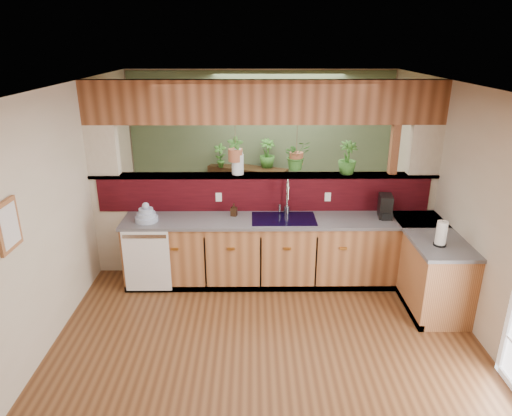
{
  "coord_description": "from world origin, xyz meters",
  "views": [
    {
      "loc": [
        -0.15,
        -4.47,
        3.07
      ],
      "look_at": [
        -0.11,
        0.7,
        1.15
      ],
      "focal_mm": 32.0,
      "sensor_mm": 36.0,
      "label": 1
    }
  ],
  "objects_px": {
    "coffee_maker": "(385,207)",
    "paper_towel": "(441,234)",
    "faucet": "(287,196)",
    "dish_stack": "(146,215)",
    "soap_dispenser": "(234,210)",
    "shelving_console": "(248,192)",
    "glass_jar": "(238,161)"
  },
  "relations": [
    {
      "from": "coffee_maker",
      "to": "paper_towel",
      "type": "height_order",
      "value": "paper_towel"
    },
    {
      "from": "faucet",
      "to": "coffee_maker",
      "type": "distance_m",
      "value": 1.27
    },
    {
      "from": "dish_stack",
      "to": "coffee_maker",
      "type": "xyz_separation_m",
      "value": [
        3.05,
        0.11,
        0.06
      ]
    },
    {
      "from": "soap_dispenser",
      "to": "coffee_maker",
      "type": "distance_m",
      "value": 1.96
    },
    {
      "from": "soap_dispenser",
      "to": "shelving_console",
      "type": "relative_size",
      "value": 0.12
    },
    {
      "from": "shelving_console",
      "to": "glass_jar",
      "type": "bearing_deg",
      "value": -70.46
    },
    {
      "from": "faucet",
      "to": "dish_stack",
      "type": "distance_m",
      "value": 1.81
    },
    {
      "from": "faucet",
      "to": "soap_dispenser",
      "type": "distance_m",
      "value": 0.71
    },
    {
      "from": "dish_stack",
      "to": "coffee_maker",
      "type": "distance_m",
      "value": 3.05
    },
    {
      "from": "dish_stack",
      "to": "soap_dispenser",
      "type": "xyz_separation_m",
      "value": [
        1.1,
        0.18,
        0.01
      ]
    },
    {
      "from": "coffee_maker",
      "to": "faucet",
      "type": "bearing_deg",
      "value": -176.88
    },
    {
      "from": "paper_towel",
      "to": "glass_jar",
      "type": "xyz_separation_m",
      "value": [
        -2.29,
        1.19,
        0.53
      ]
    },
    {
      "from": "soap_dispenser",
      "to": "shelving_console",
      "type": "distance_m",
      "value": 2.22
    },
    {
      "from": "paper_towel",
      "to": "dish_stack",
      "type": "bearing_deg",
      "value": 167.75
    },
    {
      "from": "dish_stack",
      "to": "shelving_console",
      "type": "bearing_deg",
      "value": 61.84
    },
    {
      "from": "paper_towel",
      "to": "shelving_console",
      "type": "relative_size",
      "value": 0.22
    },
    {
      "from": "faucet",
      "to": "coffee_maker",
      "type": "height_order",
      "value": "faucet"
    },
    {
      "from": "dish_stack",
      "to": "glass_jar",
      "type": "xyz_separation_m",
      "value": [
        1.15,
        0.45,
        0.59
      ]
    },
    {
      "from": "soap_dispenser",
      "to": "paper_towel",
      "type": "relative_size",
      "value": 0.55
    },
    {
      "from": "dish_stack",
      "to": "faucet",
      "type": "bearing_deg",
      "value": 7.16
    },
    {
      "from": "faucet",
      "to": "coffee_maker",
      "type": "xyz_separation_m",
      "value": [
        1.26,
        -0.11,
        -0.13
      ]
    },
    {
      "from": "coffee_maker",
      "to": "soap_dispenser",
      "type": "bearing_deg",
      "value": -173.85
    },
    {
      "from": "soap_dispenser",
      "to": "coffee_maker",
      "type": "height_order",
      "value": "coffee_maker"
    },
    {
      "from": "shelving_console",
      "to": "coffee_maker",
      "type": "bearing_deg",
      "value": -28.38
    },
    {
      "from": "dish_stack",
      "to": "shelving_console",
      "type": "distance_m",
      "value": 2.7
    },
    {
      "from": "dish_stack",
      "to": "soap_dispenser",
      "type": "relative_size",
      "value": 1.71
    },
    {
      "from": "soap_dispenser",
      "to": "coffee_maker",
      "type": "relative_size",
      "value": 0.57
    },
    {
      "from": "faucet",
      "to": "shelving_console",
      "type": "xyz_separation_m",
      "value": [
        -0.53,
        2.12,
        -0.66
      ]
    },
    {
      "from": "glass_jar",
      "to": "shelving_console",
      "type": "xyz_separation_m",
      "value": [
        0.11,
        1.9,
        -1.07
      ]
    },
    {
      "from": "soap_dispenser",
      "to": "glass_jar",
      "type": "bearing_deg",
      "value": 79.56
    },
    {
      "from": "dish_stack",
      "to": "shelving_console",
      "type": "relative_size",
      "value": 0.21
    },
    {
      "from": "faucet",
      "to": "shelving_console",
      "type": "relative_size",
      "value": 0.35
    }
  ]
}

